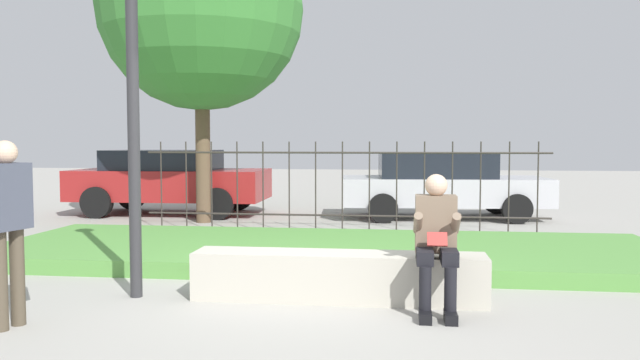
# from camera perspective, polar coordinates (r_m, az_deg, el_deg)

# --- Properties ---
(ground_plane) EXTENTS (60.00, 60.00, 0.00)m
(ground_plane) POSITION_cam_1_polar(r_m,az_deg,el_deg) (6.38, -1.69, -10.81)
(ground_plane) COLOR #9E9B93
(stone_bench) EXTENTS (2.90, 0.49, 0.48)m
(stone_bench) POSITION_cam_1_polar(r_m,az_deg,el_deg) (6.29, 1.69, -9.04)
(stone_bench) COLOR #B7B2A3
(stone_bench) RESTS_ON ground_plane
(person_seated_reader) EXTENTS (0.42, 0.73, 1.28)m
(person_seated_reader) POSITION_cam_1_polar(r_m,az_deg,el_deg) (5.90, 10.58, -5.09)
(person_seated_reader) COLOR black
(person_seated_reader) RESTS_ON ground_plane
(grass_berm) EXTENTS (8.94, 3.05, 0.20)m
(grass_berm) POSITION_cam_1_polar(r_m,az_deg,el_deg) (8.52, 0.65, -6.52)
(grass_berm) COLOR #569342
(grass_berm) RESTS_ON ground_plane
(iron_fence) EXTENTS (6.94, 0.03, 1.59)m
(iron_fence) POSITION_cam_1_polar(r_m,az_deg,el_deg) (10.69, 2.06, -0.54)
(iron_fence) COLOR #332D28
(iron_fence) RESTS_ON ground_plane
(car_parked_center) EXTENTS (4.29, 2.13, 1.36)m
(car_parked_center) POSITION_cam_1_polar(r_m,az_deg,el_deg) (13.16, 11.00, -0.35)
(car_parked_center) COLOR #B7B7BC
(car_parked_center) RESTS_ON ground_plane
(car_parked_left) EXTENTS (4.18, 2.06, 1.40)m
(car_parked_left) POSITION_cam_1_polar(r_m,az_deg,el_deg) (14.06, -13.60, 0.05)
(car_parked_left) COLOR maroon
(car_parked_left) RESTS_ON ground_plane
(person_passerby) EXTENTS (0.30, 0.40, 1.59)m
(person_passerby) POSITION_cam_1_polar(r_m,az_deg,el_deg) (5.87, -26.71, -3.13)
(person_passerby) COLOR #4C4233
(person_passerby) RESTS_ON ground_plane
(street_lamp) EXTENTS (0.28, 0.28, 3.87)m
(street_lamp) POSITION_cam_1_polar(r_m,az_deg,el_deg) (6.59, -16.78, 10.37)
(street_lamp) COLOR #2D2D30
(street_lamp) RESTS_ON ground_plane
(tree_behind_fence) EXTENTS (3.96, 3.96, 6.15)m
(tree_behind_fence) POSITION_cam_1_polar(r_m,az_deg,el_deg) (12.69, -10.80, 15.18)
(tree_behind_fence) COLOR brown
(tree_behind_fence) RESTS_ON ground_plane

